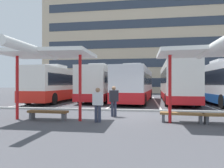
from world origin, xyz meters
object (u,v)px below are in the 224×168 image
Objects in this scene: coach_bus_0 at (62,85)px; coach_bus_1 at (102,84)px; waiting_shelter_1 at (206,53)px; coach_bus_4 at (216,84)px; waiting_passenger_1 at (114,99)px; waiting_passenger_0 at (98,103)px; waiting_shelter_0 at (45,55)px; coach_bus_3 at (176,83)px; bench_0 at (48,113)px; coach_bus_2 at (135,85)px; bench_1 at (182,115)px.

coach_bus_1 is (3.94, 1.01, 0.10)m from coach_bus_0.
coach_bus_4 is at bearing 70.15° from waiting_shelter_1.
waiting_passenger_0 is at bearing -105.19° from waiting_passenger_1.
waiting_passenger_0 is (2.44, 0.09, -2.18)m from waiting_shelter_0.
coach_bus_1 is 2.27× the size of waiting_shelter_0.
bench_0 is at bearing -123.03° from coach_bus_3.
coach_bus_0 reaches higher than waiting_shelter_0.
waiting_shelter_0 is at bearing -122.45° from coach_bus_3.
coach_bus_2 is 11.61m from bench_0.
bench_0 and bench_1 have the same top height.
bench_1 is at bearing -47.17° from coach_bus_0.
bench_0 is at bearing -70.87° from coach_bus_0.
waiting_shelter_0 is 3.27m from waiting_passenger_0.
waiting_passenger_1 reaches higher than bench_0.
coach_bus_4 is 6.61× the size of bench_1.
waiting_passenger_0 is at bearing -113.35° from coach_bus_3.
coach_bus_0 is 0.94× the size of coach_bus_3.
coach_bus_2 is (3.51, -1.01, -0.10)m from coach_bus_1.
coach_bus_3 is 2.70× the size of waiting_shelter_0.
waiting_shelter_0 is 1.06× the size of waiting_shelter_1.
coach_bus_1 is 12.30m from waiting_shelter_0.
waiting_shelter_1 is at bearing -109.85° from coach_bus_4.
bench_1 is (6.11, 0.53, -2.71)m from waiting_shelter_0.
coach_bus_4 is (14.65, -0.40, 0.12)m from coach_bus_0.
waiting_shelter_0 is (-10.85, -10.82, 1.33)m from coach_bus_4.
coach_bus_1 is 3.66m from coach_bus_2.
bench_0 is (0.00, 0.26, -2.71)m from waiting_shelter_0.
bench_1 is (-1.38, -11.25, -1.47)m from coach_bus_3.
coach_bus_0 is 7.38× the size of waiting_passenger_1.
waiting_shelter_1 is at bearing -73.10° from coach_bus_2.
coach_bus_1 reaches higher than waiting_passenger_0.
waiting_shelter_0 is at bearing -90.65° from coach_bus_1.
coach_bus_3 reaches higher than waiting_shelter_0.
bench_1 is at bearing -77.05° from coach_bus_2.
coach_bus_2 reaches higher than waiting_shelter_1.
waiting_passenger_1 is at bearing -94.48° from coach_bus_2.
waiting_shelter_1 is 2.32× the size of bench_1.
coach_bus_4 is at bearing 51.92° from waiting_passenger_0.
coach_bus_3 is at bearing -3.44° from coach_bus_1.
waiting_shelter_1 is 4.88m from waiting_passenger_1.
coach_bus_4 is at bearing -3.09° from coach_bus_2.
coach_bus_2 is 7.22m from coach_bus_4.
waiting_shelter_0 is 3.01× the size of waiting_passenger_0.
coach_bus_0 reaches higher than bench_0.
coach_bus_4 is at bearing 65.24° from bench_1.
bench_0 is at bearing 179.20° from waiting_shelter_1.
coach_bus_1 is 0.84× the size of coach_bus_3.
coach_bus_3 is at bearing 56.97° from bench_0.
coach_bus_3 is 6.42× the size of bench_0.
coach_bus_1 is 12.04m from bench_0.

